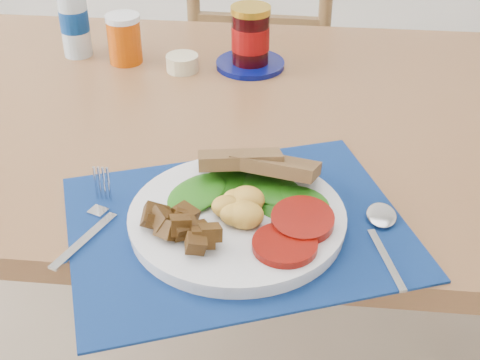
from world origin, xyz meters
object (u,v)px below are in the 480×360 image
at_px(water_bottle, 73,14).
at_px(juice_glass, 125,40).
at_px(chair_far, 262,55).
at_px(jam_on_saucer, 250,41).
at_px(breakfast_plate, 232,214).

height_order(water_bottle, juice_glass, water_bottle).
distance_m(chair_far, water_bottle, 0.67).
relative_size(juice_glass, jam_on_saucer, 0.67).
bearing_deg(jam_on_saucer, juice_glass, -179.35).
relative_size(breakfast_plate, water_bottle, 1.44).
bearing_deg(jam_on_saucer, water_bottle, 176.54).
height_order(chair_far, jam_on_saucer, chair_far).
bearing_deg(jam_on_saucer, breakfast_plate, -87.35).
xyz_separation_m(water_bottle, jam_on_saucer, (0.38, -0.02, -0.03)).
bearing_deg(juice_glass, breakfast_plate, -62.14).
xyz_separation_m(breakfast_plate, jam_on_saucer, (-0.03, 0.55, 0.03)).
distance_m(water_bottle, juice_glass, 0.12).
height_order(water_bottle, jam_on_saucer, water_bottle).
xyz_separation_m(breakfast_plate, juice_glass, (-0.29, 0.55, 0.02)).
height_order(breakfast_plate, jam_on_saucer, jam_on_saucer).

